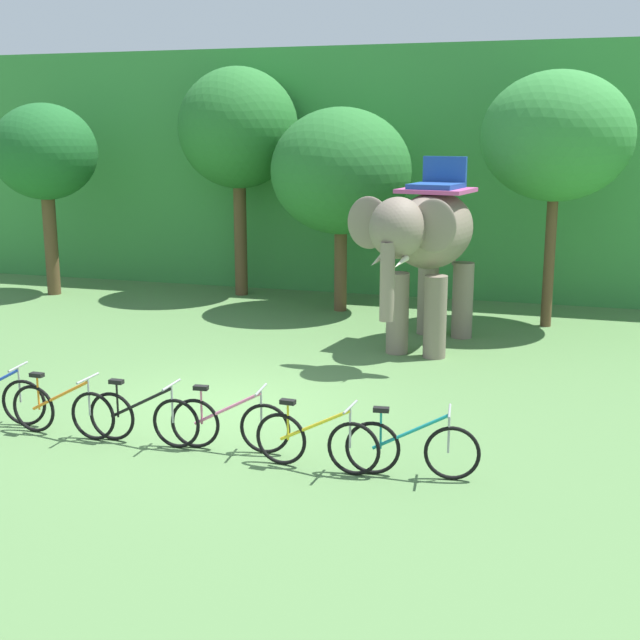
# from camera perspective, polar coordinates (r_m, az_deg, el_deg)

# --- Properties ---
(ground_plane) EXTENTS (80.00, 80.00, 0.00)m
(ground_plane) POSITION_cam_1_polar(r_m,az_deg,el_deg) (13.52, -6.34, -5.94)
(ground_plane) COLOR #567F47
(foliage_hedge) EXTENTS (36.00, 6.00, 6.39)m
(foliage_hedge) POSITION_cam_1_polar(r_m,az_deg,el_deg) (25.19, 5.19, 10.15)
(foliage_hedge) COLOR #3D8E42
(foliage_hedge) RESTS_ON ground
(tree_far_left) EXTENTS (2.68, 2.68, 4.98)m
(tree_far_left) POSITION_cam_1_polar(r_m,az_deg,el_deg) (23.36, -18.07, 10.63)
(tree_far_left) COLOR brown
(tree_far_left) RESTS_ON ground
(tree_center_left) EXTENTS (3.08, 3.08, 5.87)m
(tree_center_left) POSITION_cam_1_polar(r_m,az_deg,el_deg) (22.27, -5.53, 12.68)
(tree_center_left) COLOR brown
(tree_center_left) RESTS_ON ground
(tree_far_right) EXTENTS (3.32, 3.32, 4.83)m
(tree_far_right) POSITION_cam_1_polar(r_m,az_deg,el_deg) (20.18, 1.43, 9.96)
(tree_far_right) COLOR brown
(tree_far_right) RESTS_ON ground
(tree_right) EXTENTS (3.23, 3.23, 5.55)m
(tree_right) POSITION_cam_1_polar(r_m,az_deg,el_deg) (19.15, 15.67, 11.79)
(tree_right) COLOR brown
(tree_right) RESTS_ON ground
(elephant) EXTENTS (2.27, 4.24, 3.78)m
(elephant) POSITION_cam_1_polar(r_m,az_deg,el_deg) (16.75, 7.27, 5.40)
(elephant) COLOR gray
(elephant) RESTS_ON ground
(bike_orange) EXTENTS (1.71, 0.52, 0.92)m
(bike_orange) POSITION_cam_1_polar(r_m,az_deg,el_deg) (12.71, -16.96, -5.84)
(bike_orange) COLOR black
(bike_orange) RESTS_ON ground
(bike_black) EXTENTS (1.71, 0.52, 0.92)m
(bike_black) POSITION_cam_1_polar(r_m,az_deg,el_deg) (12.11, -11.83, -6.46)
(bike_black) COLOR black
(bike_black) RESTS_ON ground
(bike_pink) EXTENTS (1.71, 0.52, 0.92)m
(bike_pink) POSITION_cam_1_polar(r_m,az_deg,el_deg) (11.68, -6.13, -6.97)
(bike_pink) COLOR black
(bike_pink) RESTS_ON ground
(bike_yellow) EXTENTS (1.71, 0.52, 0.92)m
(bike_yellow) POSITION_cam_1_polar(r_m,az_deg,el_deg) (10.99, -0.24, -8.19)
(bike_yellow) COLOR black
(bike_yellow) RESTS_ON ground
(bike_teal) EXTENTS (1.70, 0.52, 0.92)m
(bike_teal) POSITION_cam_1_polar(r_m,az_deg,el_deg) (10.83, 6.21, -8.59)
(bike_teal) COLOR black
(bike_teal) RESTS_ON ground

